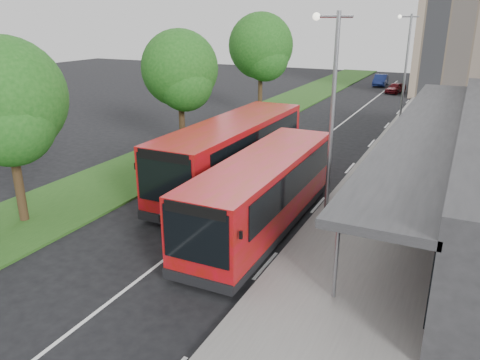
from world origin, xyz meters
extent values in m
plane|color=black|center=(0.00, 0.00, 0.00)|extent=(120.00, 120.00, 0.00)
cube|color=slate|center=(6.00, 20.00, 0.07)|extent=(5.00, 80.00, 0.15)
cube|color=#1F4C18|center=(-7.00, 20.00, 0.05)|extent=(5.00, 80.00, 0.10)
cube|color=silver|center=(0.00, 15.00, 0.01)|extent=(0.12, 70.00, 0.01)
cube|color=silver|center=(3.30, -2.00, 0.01)|extent=(0.12, 2.00, 0.01)
cube|color=silver|center=(3.30, 4.00, 0.01)|extent=(0.12, 2.00, 0.01)
cube|color=silver|center=(3.30, 10.00, 0.01)|extent=(0.12, 2.00, 0.01)
cube|color=silver|center=(3.30, 16.00, 0.01)|extent=(0.12, 2.00, 0.01)
cube|color=silver|center=(3.30, 22.00, 0.01)|extent=(0.12, 2.00, 0.01)
cube|color=silver|center=(3.30, 28.00, 0.01)|extent=(0.12, 2.00, 0.01)
cube|color=silver|center=(3.30, 34.00, 0.01)|extent=(0.12, 2.00, 0.01)
cube|color=silver|center=(3.30, 40.00, 0.01)|extent=(0.12, 2.00, 0.01)
cube|color=silver|center=(3.30, 46.00, 0.01)|extent=(0.12, 2.00, 0.01)
cube|color=black|center=(8.48, 8.00, 1.60)|extent=(0.06, 24.00, 2.20)
cube|color=#29292B|center=(7.20, 8.00, 3.30)|extent=(2.80, 26.00, 0.25)
cylinder|color=gray|center=(5.90, -3.00, 1.65)|extent=(0.12, 0.12, 3.30)
cylinder|color=gray|center=(5.90, 19.00, 1.65)|extent=(0.12, 0.12, 3.30)
cylinder|color=#372616|center=(-7.00, -3.00, 1.80)|extent=(0.36, 0.36, 3.61)
sphere|color=#184F15|center=(-7.00, -3.00, 5.08)|extent=(4.59, 4.59, 4.59)
sphere|color=#184F15|center=(-6.40, -3.40, 4.26)|extent=(3.28, 3.28, 3.28)
sphere|color=#184F15|center=(-7.50, -2.50, 4.51)|extent=(3.61, 3.61, 3.61)
cylinder|color=#372616|center=(-7.00, 9.00, 1.79)|extent=(0.36, 0.36, 3.59)
sphere|color=#184F15|center=(-7.00, 9.00, 5.06)|extent=(4.57, 4.57, 4.57)
sphere|color=#184F15|center=(-6.40, 8.60, 4.24)|extent=(3.26, 3.26, 3.26)
sphere|color=#184F15|center=(-7.50, 9.50, 4.49)|extent=(3.59, 3.59, 3.59)
cylinder|color=#372616|center=(-7.00, 21.00, 2.04)|extent=(0.36, 0.36, 4.09)
sphere|color=#184F15|center=(-7.00, 21.00, 5.76)|extent=(5.20, 5.20, 5.20)
sphere|color=#184F15|center=(-6.40, 20.60, 4.83)|extent=(3.72, 3.72, 3.72)
sphere|color=#184F15|center=(-7.50, 21.50, 5.11)|extent=(4.09, 4.09, 4.09)
cylinder|color=gray|center=(4.20, 2.00, 4.15)|extent=(0.16, 0.16, 8.00)
cylinder|color=gray|center=(4.00, 2.00, 7.95)|extent=(1.40, 0.10, 0.10)
sphere|color=silver|center=(3.40, 2.00, 7.95)|extent=(0.28, 0.28, 0.28)
cylinder|color=gray|center=(4.20, 22.00, 4.15)|extent=(0.16, 0.16, 8.00)
cylinder|color=gray|center=(4.00, 22.00, 7.95)|extent=(1.40, 0.10, 0.10)
sphere|color=silver|center=(3.40, 22.00, 7.95)|extent=(0.28, 0.28, 0.28)
cube|color=#B5091D|center=(2.03, 0.70, 1.63)|extent=(2.54, 10.23, 2.58)
cube|color=black|center=(2.03, 0.70, 0.37)|extent=(2.56, 10.25, 0.29)
cube|color=black|center=(2.08, -4.42, 1.90)|extent=(2.19, 0.07, 1.70)
cube|color=black|center=(1.97, 5.82, 2.04)|extent=(2.14, 0.07, 1.26)
cube|color=black|center=(0.79, 0.98, 2.09)|extent=(0.14, 8.75, 1.17)
cube|color=black|center=(3.26, 1.01, 2.09)|extent=(0.14, 8.75, 1.17)
cube|color=black|center=(2.08, -4.43, 0.39)|extent=(2.43, 0.11, 0.34)
cube|color=black|center=(2.08, -4.43, 2.72)|extent=(2.04, 0.06, 0.34)
cube|color=black|center=(0.72, -4.22, 2.14)|extent=(0.08, 0.08, 0.24)
cube|color=black|center=(3.44, -4.19, 2.14)|extent=(0.08, 0.08, 0.24)
cylinder|color=black|center=(1.04, -2.61, 0.44)|extent=(0.30, 0.88, 0.87)
cylinder|color=black|center=(3.08, -2.59, 0.44)|extent=(0.30, 0.88, 0.87)
cylinder|color=black|center=(0.97, 4.00, 0.44)|extent=(0.30, 0.88, 0.87)
cylinder|color=black|center=(3.01, 4.02, 0.44)|extent=(0.30, 0.88, 0.87)
cube|color=#B5091D|center=(-1.23, 4.54, 1.81)|extent=(2.75, 11.37, 2.87)
cube|color=black|center=(-1.23, 4.54, 0.41)|extent=(2.77, 11.40, 0.32)
cube|color=black|center=(-1.26, -1.16, 2.11)|extent=(2.44, 0.06, 1.89)
cube|color=black|center=(-1.21, 10.24, 2.27)|extent=(2.38, 0.06, 1.41)
cube|color=black|center=(-2.60, 4.87, 2.33)|extent=(0.09, 9.74, 1.30)
cube|color=black|center=(0.14, 4.86, 2.33)|extent=(0.09, 9.74, 1.30)
cube|color=black|center=(-1.26, -1.17, 0.43)|extent=(2.71, 0.09, 0.38)
cube|color=black|center=(-1.26, -1.17, 3.03)|extent=(2.27, 0.05, 0.38)
cube|color=black|center=(-2.77, -0.92, 2.38)|extent=(0.08, 0.08, 0.27)
cube|color=black|center=(0.26, -0.93, 2.38)|extent=(0.08, 0.08, 0.27)
cylinder|color=black|center=(-2.39, 0.87, 0.49)|extent=(0.33, 0.98, 0.97)
cylinder|color=black|center=(-0.11, 0.86, 0.49)|extent=(0.33, 0.98, 0.97)
cylinder|color=black|center=(-2.35, 8.22, 0.49)|extent=(0.33, 0.98, 0.97)
cylinder|color=black|center=(-0.08, 8.21, 0.49)|extent=(0.33, 0.98, 0.97)
cylinder|color=#372416|center=(5.85, 11.17, 0.64)|extent=(0.64, 0.64, 0.98)
cylinder|color=#D7BB0B|center=(5.60, 16.71, 0.64)|extent=(0.20, 0.20, 0.98)
imported|color=#540C12|center=(1.33, 39.08, 0.57)|extent=(2.10, 3.57, 1.14)
imported|color=navy|center=(-1.21, 44.27, 0.67)|extent=(1.62, 4.15, 1.34)
camera|label=1|loc=(8.63, -14.90, 7.94)|focal=35.00mm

